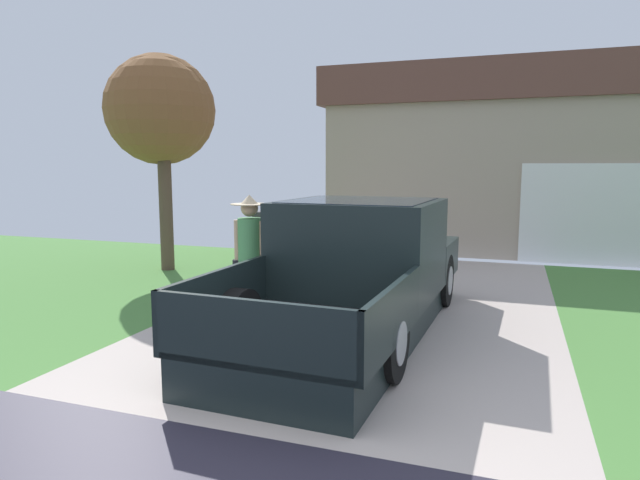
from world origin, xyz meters
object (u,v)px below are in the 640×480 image
Objects in this scene: house_with_garage at (535,160)px; front_yard_tree at (159,110)px; person_with_hat at (250,253)px; wheeled_trash_bin at (270,233)px; pickup_truck at (360,271)px; handbag at (234,321)px.

front_yard_tree is (-7.38, -6.86, 0.95)m from house_with_garage.
person_with_hat reaches higher than wheeled_trash_bin.
pickup_truck reaches higher than handbag.
pickup_truck reaches higher than wheeled_trash_bin.
pickup_truck is 4.92× the size of wheeled_trash_bin.
house_with_garage is (3.90, 10.31, 2.17)m from handbag.
house_with_garage is 10.12m from front_yard_tree.
person_with_hat is at bearing -110.64° from house_with_garage.
house_with_garage is at bearing 40.38° from wheeled_trash_bin.
house_with_garage is at bearing 69.29° from handbag.
wheeled_trash_bin is at bearing 109.68° from handbag.
pickup_truck is 6.16m from front_yard_tree.
house_with_garage is 9.39× the size of wheeled_trash_bin.
front_yard_tree reaches higher than wheeled_trash_bin.
pickup_truck is 1.23× the size of front_yard_tree.
handbag is 0.09× the size of front_yard_tree.
pickup_truck is 0.52× the size of house_with_garage.
front_yard_tree reaches higher than person_with_hat.
person_with_hat is at bearing -41.48° from front_yard_tree.
person_with_hat is 10.81m from house_with_garage.
house_with_garage is at bearing 77.85° from pickup_truck.
handbag is at bearing -149.67° from pickup_truck.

